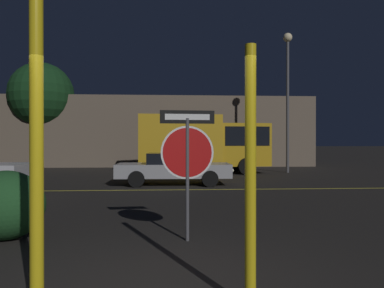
{
  "coord_description": "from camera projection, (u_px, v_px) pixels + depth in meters",
  "views": [
    {
      "loc": [
        0.21,
        -4.08,
        1.66
      ],
      "look_at": [
        0.8,
        5.06,
        1.6
      ],
      "focal_mm": 35.0,
      "sensor_mm": 36.0,
      "label": 1
    }
  ],
  "objects": [
    {
      "name": "road_center_stripe",
      "position": [
        162.0,
        190.0,
        12.82
      ],
      "size": [
        34.44,
        0.12,
        0.01
      ],
      "primitive_type": "cube",
      "color": "gold",
      "rests_on": "ground_plane"
    },
    {
      "name": "stop_sign",
      "position": [
        187.0,
        151.0,
        6.24
      ],
      "size": [
        0.92,
        0.09,
        2.18
      ],
      "rotation": [
        0.0,
        0.0,
        0.08
      ],
      "color": "#4C4C51",
      "rests_on": "ground_plane"
    },
    {
      "name": "yellow_pole_left",
      "position": [
        37.0,
        149.0,
        3.67
      ],
      "size": [
        0.13,
        0.13,
        3.17
      ],
      "primitive_type": "cylinder",
      "color": "yellow",
      "rests_on": "ground_plane"
    },
    {
      "name": "yellow_pole_right",
      "position": [
        250.0,
        177.0,
        3.68
      ],
      "size": [
        0.11,
        0.11,
        2.62
      ],
      "primitive_type": "cylinder",
      "color": "yellow",
      "rests_on": "ground_plane"
    },
    {
      "name": "hedge_bush_1",
      "position": [
        5.0,
        205.0,
        6.32
      ],
      "size": [
        1.31,
        1.14,
        1.17
      ],
      "primitive_type": "ellipsoid",
      "color": "#1E4C23",
      "rests_on": "ground_plane"
    },
    {
      "name": "passing_car_2",
      "position": [
        173.0,
        168.0,
        14.43
      ],
      "size": [
        4.46,
        1.91,
        1.22
      ],
      "rotation": [
        0.0,
        0.0,
        -1.59
      ],
      "color": "#9E9EA3",
      "rests_on": "ground_plane"
    },
    {
      "name": "delivery_truck",
      "position": [
        205.0,
        142.0,
        19.55
      ],
      "size": [
        6.87,
        2.73,
        3.02
      ],
      "rotation": [
        0.0,
        0.0,
        -1.5
      ],
      "color": "gold",
      "rests_on": "ground_plane"
    },
    {
      "name": "street_lamp",
      "position": [
        288.0,
        80.0,
        20.03
      ],
      "size": [
        0.48,
        0.48,
        7.48
      ],
      "color": "#4C4C51",
      "rests_on": "ground_plane"
    },
    {
      "name": "tree_1",
      "position": [
        41.0,
        95.0,
        24.4
      ],
      "size": [
        4.17,
        4.17,
        6.82
      ],
      "color": "#422D1E",
      "rests_on": "ground_plane"
    },
    {
      "name": "building_backdrop",
      "position": [
        149.0,
        132.0,
        26.14
      ],
      "size": [
        22.34,
        4.01,
        4.68
      ],
      "primitive_type": "cube",
      "color": "#6B5B4C",
      "rests_on": "ground_plane"
    }
  ]
}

